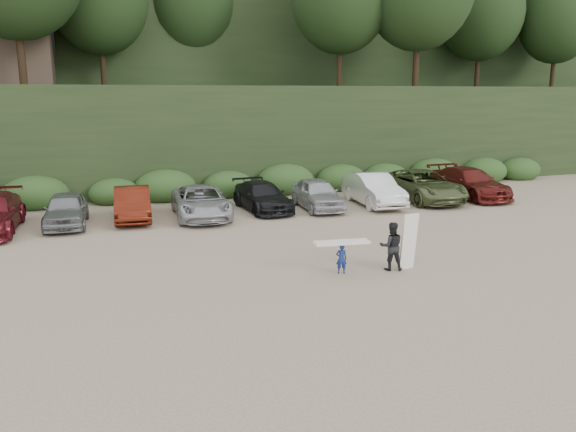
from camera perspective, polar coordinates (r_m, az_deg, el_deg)
name	(u,v)px	position (r m, az deg, el deg)	size (l,w,h in m)	color
ground	(308,277)	(17.49, 2.08, -6.24)	(120.00, 120.00, 0.00)	tan
hillside_backdrop	(156,26)	(52.00, -13.31, 18.28)	(90.00, 41.50, 28.00)	black
parked_cars	(203,200)	(26.24, -8.60, 1.62)	(34.28, 6.06, 1.61)	#A9AAAE
child_surfer	(342,252)	(17.75, 5.46, -3.61)	(1.79, 0.70, 1.05)	navy
adult_surfer	(393,246)	(18.30, 10.61, -2.99)	(1.26, 0.79, 1.86)	black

